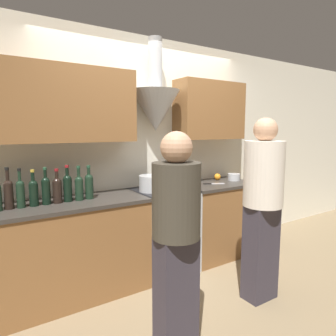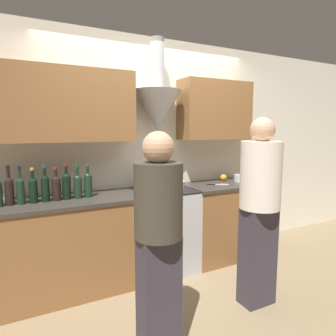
{
  "view_description": "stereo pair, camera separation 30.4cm",
  "coord_description": "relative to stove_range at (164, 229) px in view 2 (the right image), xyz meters",
  "views": [
    {
      "loc": [
        -1.7,
        -2.38,
        1.57
      ],
      "look_at": [
        0.0,
        0.26,
        1.16
      ],
      "focal_mm": 32.0,
      "sensor_mm": 36.0,
      "label": 1
    },
    {
      "loc": [
        -1.44,
        -2.54,
        1.57
      ],
      "look_at": [
        0.0,
        0.26,
        1.16
      ],
      "focal_mm": 32.0,
      "sensor_mm": 36.0,
      "label": 2
    }
  ],
  "objects": [
    {
      "name": "ground_plane",
      "position": [
        0.0,
        -0.36,
        -0.46
      ],
      "size": [
        12.0,
        12.0,
        0.0
      ],
      "primitive_type": "plane",
      "color": "#847051"
    },
    {
      "name": "wall_back",
      "position": [
        -0.09,
        0.27,
        1.01
      ],
      "size": [
        8.4,
        0.54,
        2.6
      ],
      "color": "silver",
      "rests_on": "ground_plane"
    },
    {
      "name": "counter_left",
      "position": [
        -1.04,
        -0.0,
        -0.0
      ],
      "size": [
        1.46,
        0.62,
        0.91
      ],
      "color": "brown",
      "rests_on": "ground_plane"
    },
    {
      "name": "counter_right",
      "position": [
        0.77,
        -0.0,
        -0.0
      ],
      "size": [
        0.94,
        0.62,
        0.91
      ],
      "color": "brown",
      "rests_on": "ground_plane"
    },
    {
      "name": "stove_range",
      "position": [
        0.0,
        0.0,
        0.0
      ],
      "size": [
        0.63,
        0.6,
        0.91
      ],
      "color": "#B7BABC",
      "rests_on": "ground_plane"
    },
    {
      "name": "wine_bottle_2",
      "position": [
        -1.5,
        0.01,
        0.59
      ],
      "size": [
        0.08,
        0.08,
        0.35
      ],
      "color": "black",
      "rests_on": "counter_left"
    },
    {
      "name": "wine_bottle_3",
      "position": [
        -1.41,
        -0.0,
        0.59
      ],
      "size": [
        0.07,
        0.07,
        0.34
      ],
      "color": "black",
      "rests_on": "counter_left"
    },
    {
      "name": "wine_bottle_4",
      "position": [
        -1.31,
        0.0,
        0.58
      ],
      "size": [
        0.08,
        0.08,
        0.32
      ],
      "color": "black",
      "rests_on": "counter_left"
    },
    {
      "name": "wine_bottle_5",
      "position": [
        -1.21,
        0.0,
        0.59
      ],
      "size": [
        0.07,
        0.07,
        0.33
      ],
      "color": "black",
      "rests_on": "counter_left"
    },
    {
      "name": "wine_bottle_6",
      "position": [
        -1.11,
        0.0,
        0.58
      ],
      "size": [
        0.08,
        0.08,
        0.31
      ],
      "color": "black",
      "rests_on": "counter_left"
    },
    {
      "name": "wine_bottle_7",
      "position": [
        -1.02,
        0.01,
        0.59
      ],
      "size": [
        0.08,
        0.08,
        0.34
      ],
      "color": "black",
      "rests_on": "counter_left"
    },
    {
      "name": "wine_bottle_8",
      "position": [
        -0.92,
        0.0,
        0.58
      ],
      "size": [
        0.08,
        0.08,
        0.32
      ],
      "color": "black",
      "rests_on": "counter_left"
    },
    {
      "name": "wine_bottle_9",
      "position": [
        -0.82,
        0.01,
        0.59
      ],
      "size": [
        0.08,
        0.08,
        0.32
      ],
      "color": "black",
      "rests_on": "counter_left"
    },
    {
      "name": "stock_pot",
      "position": [
        -0.14,
        -0.0,
        0.54
      ],
      "size": [
        0.27,
        0.27,
        0.17
      ],
      "color": "#B7BABC",
      "rests_on": "stove_range"
    },
    {
      "name": "mixing_bowl",
      "position": [
        0.14,
        0.03,
        0.49
      ],
      "size": [
        0.24,
        0.24,
        0.07
      ],
      "color": "#B7BABC",
      "rests_on": "stove_range"
    },
    {
      "name": "orange_fruit",
      "position": [
        0.93,
        0.15,
        0.5
      ],
      "size": [
        0.08,
        0.08,
        0.08
      ],
      "color": "orange",
      "rests_on": "counter_right"
    },
    {
      "name": "saucepan",
      "position": [
        1.08,
        0.01,
        0.5
      ],
      "size": [
        0.16,
        0.16,
        0.09
      ],
      "color": "#B7BABC",
      "rests_on": "counter_right"
    },
    {
      "name": "chefs_knife",
      "position": [
        0.7,
        -0.05,
        0.46
      ],
      "size": [
        0.25,
        0.13,
        0.01
      ],
      "rotation": [
        0.0,
        0.0,
        -0.43
      ],
      "color": "silver",
      "rests_on": "counter_right"
    },
    {
      "name": "person_foreground_left",
      "position": [
        -0.61,
        -1.16,
        0.4
      ],
      "size": [
        0.32,
        0.32,
        1.56
      ],
      "color": "#38333D",
      "rests_on": "ground_plane"
    },
    {
      "name": "person_foreground_right",
      "position": [
        0.45,
        -0.99,
        0.46
      ],
      "size": [
        0.35,
        0.35,
        1.67
      ],
      "color": "#38333D",
      "rests_on": "ground_plane"
    }
  ]
}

